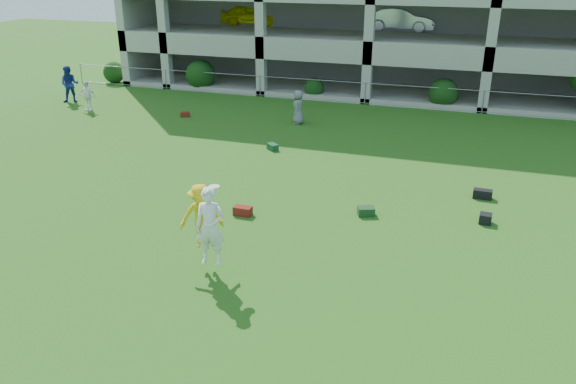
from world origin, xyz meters
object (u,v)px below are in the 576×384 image
(bystander_c, at_px, (298,107))
(bystander_b, at_px, (87,96))
(bystander_a, at_px, (70,84))
(crate_d, at_px, (485,219))
(frisbee_contest, at_px, (204,220))

(bystander_c, bearing_deg, bystander_b, -90.36)
(bystander_a, distance_m, crate_d, 23.21)
(bystander_a, relative_size, bystander_c, 1.22)
(bystander_a, relative_size, bystander_b, 1.28)
(bystander_a, distance_m, bystander_c, 12.98)
(bystander_a, distance_m, frisbee_contest, 20.24)
(bystander_c, height_order, frisbee_contest, frisbee_contest)
(bystander_b, distance_m, frisbee_contest, 17.97)
(crate_d, bearing_deg, bystander_c, 134.82)
(crate_d, bearing_deg, bystander_b, 158.86)
(bystander_b, height_order, crate_d, bystander_b)
(bystander_b, bearing_deg, bystander_a, 146.97)
(bystander_a, height_order, bystander_b, bystander_a)
(bystander_b, bearing_deg, bystander_c, 3.97)
(frisbee_contest, bearing_deg, bystander_c, 97.62)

